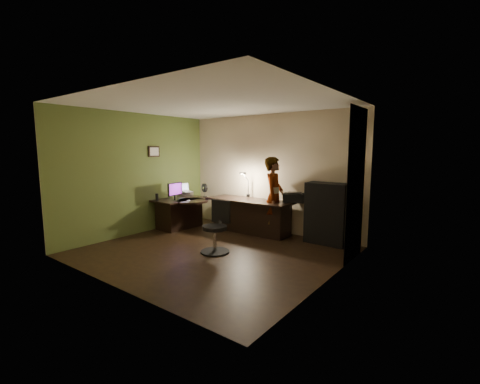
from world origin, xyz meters
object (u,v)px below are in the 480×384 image
Objects in this scene: desk_right at (249,216)px; monitor at (175,194)px; office_chair at (215,227)px; desk_left at (181,213)px; person at (274,197)px; cabinet at (327,213)px.

monitor reaches higher than desk_right.
desk_left is at bearing 145.91° from office_chair.
person is at bearing 5.07° from desk_right.
office_chair reaches higher than desk_right.
cabinet reaches higher than monitor.
monitor reaches higher than office_chair.
person is at bearing 15.57° from monitor.
desk_left is at bearing 91.09° from person.
desk_right is 1.60m from office_chair.
office_chair is at bearing -24.05° from desk_left.
person is at bearing 71.77° from office_chair.
desk_right reaches higher than desk_left.
desk_left is 0.56m from monitor.
office_chair is (0.33, -1.56, 0.09)m from desk_right.
desk_left is 1.71m from desk_right.
office_chair is 1.69m from person.
monitor is 2.33m from person.
desk_left is 1.31× the size of office_chair.
person is at bearing 19.25° from desk_left.
office_chair is (1.86, -0.68, -0.38)m from monitor.
monitor is at bearing 151.25° from office_chair.
cabinet reaches higher than desk_right.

